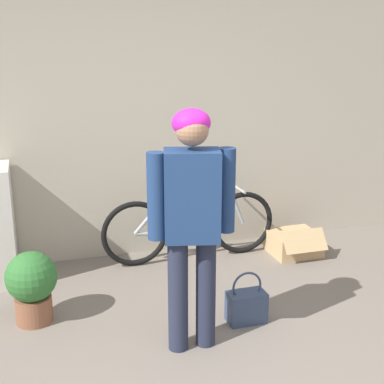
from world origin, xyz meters
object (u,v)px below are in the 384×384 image
bicycle (190,226)px  cardboard_box (294,243)px  person (192,210)px  handbag (246,306)px  potted_plant (32,284)px

bicycle → cardboard_box: bearing=-9.7°
person → cardboard_box: 2.06m
handbag → potted_plant: 1.54m
bicycle → handbag: 1.25m
handbag → potted_plant: potted_plant is taller
handbag → bicycle: bearing=92.1°
bicycle → person: bearing=-106.5°
bicycle → handbag: bicycle is taller
bicycle → cardboard_box: size_ratio=3.45×
bicycle → potted_plant: size_ratio=3.08×
person → handbag: bearing=36.1°
person → bicycle: size_ratio=0.96×
handbag → cardboard_box: handbag is taller
bicycle → handbag: (0.04, -1.23, -0.20)m
potted_plant → person: bearing=-33.0°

